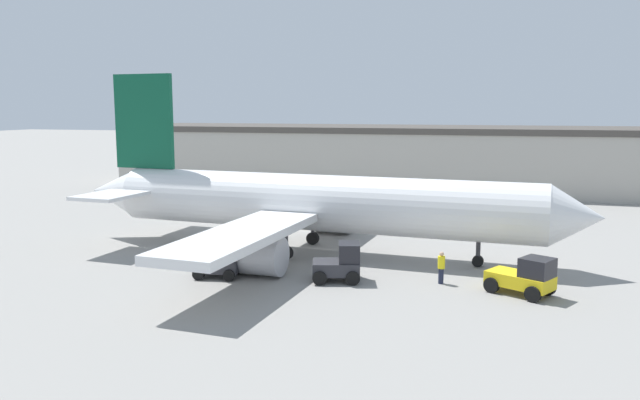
% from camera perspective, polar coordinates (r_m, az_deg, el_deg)
% --- Properties ---
extents(ground_plane, '(400.00, 400.00, 0.00)m').
position_cam_1_polar(ground_plane, '(42.45, 0.00, -4.90)').
color(ground_plane, gray).
extents(terminal_building, '(94.81, 16.40, 7.53)m').
position_cam_1_polar(terminal_building, '(77.88, 16.11, 3.66)').
color(terminal_building, '#ADA89E').
rests_on(terminal_building, ground_plane).
extents(airplane, '(36.33, 31.24, 12.22)m').
position_cam_1_polar(airplane, '(42.14, -1.27, -0.29)').
color(airplane, silver).
rests_on(airplane, ground_plane).
extents(ground_crew_worker, '(0.40, 0.40, 1.84)m').
position_cam_1_polar(ground_crew_worker, '(35.72, 11.02, -6.00)').
color(ground_crew_worker, '#1E2338').
rests_on(ground_crew_worker, ground_plane).
extents(baggage_tug, '(3.14, 2.77, 2.20)m').
position_cam_1_polar(baggage_tug, '(35.66, 1.86, -5.81)').
color(baggage_tug, '#2D2D33').
rests_on(baggage_tug, ground_plane).
extents(belt_loader_truck, '(2.78, 2.18, 2.00)m').
position_cam_1_polar(belt_loader_truck, '(36.85, -9.05, -5.55)').
color(belt_loader_truck, '#2D2D33').
rests_on(belt_loader_truck, ground_plane).
extents(pushback_tug, '(3.73, 3.22, 2.11)m').
position_cam_1_polar(pushback_tug, '(34.67, 18.25, -6.68)').
color(pushback_tug, yellow).
rests_on(pushback_tug, ground_plane).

